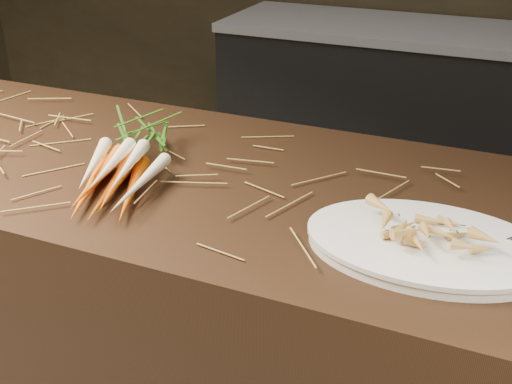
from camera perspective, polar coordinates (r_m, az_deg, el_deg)
main_counter at (r=1.65m, az=-9.53°, el=-11.62°), size 2.40×0.70×0.90m
back_counter at (r=3.16m, az=13.96°, el=6.57°), size 1.82×0.62×0.84m
straw_bedding at (r=1.42m, az=-10.91°, el=3.15°), size 1.40×0.60×0.02m
root_veg_bunch at (r=1.36m, az=-11.23°, el=3.59°), size 0.28×0.48×0.09m
serving_platter at (r=1.09m, az=14.87°, el=-4.72°), size 0.41×0.28×0.02m
roasted_veg_heap at (r=1.08m, az=15.07°, el=-3.25°), size 0.20×0.15×0.04m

